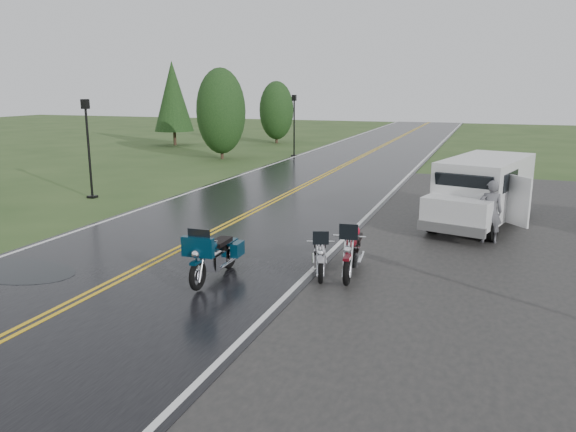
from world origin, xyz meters
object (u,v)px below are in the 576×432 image
object	(u,v)px
lamp_post_near_left	(89,149)
person_at_van	(490,213)
motorcycle_red	(347,259)
van_white	(434,198)
motorcycle_teal	(197,263)
motorcycle_silver	(321,261)
lamp_post_far_left	(294,126)

from	to	relation	value
lamp_post_near_left	person_at_van	bearing A→B (deg)	-6.49
motorcycle_red	van_white	size ratio (longest dim) A/B	0.41
van_white	lamp_post_near_left	distance (m)	12.97
motorcycle_teal	lamp_post_near_left	size ratio (longest dim) A/B	0.58
motorcycle_silver	lamp_post_near_left	size ratio (longest dim) A/B	0.50
van_white	lamp_post_near_left	xyz separation A→B (m)	(-12.90, 1.07, 0.84)
motorcycle_teal	motorcycle_silver	size ratio (longest dim) A/B	1.16
lamp_post_far_left	person_at_van	bearing A→B (deg)	-55.64
motorcycle_teal	van_white	xyz separation A→B (m)	(4.04, 6.63, 0.41)
person_at_van	motorcycle_red	bearing A→B (deg)	51.85
motorcycle_teal	lamp_post_far_left	bearing A→B (deg)	102.65
van_white	person_at_van	xyz separation A→B (m)	(1.53, -0.57, -0.20)
motorcycle_red	van_white	world-z (taller)	van_white
motorcycle_teal	van_white	size ratio (longest dim) A/B	0.41
motorcycle_teal	lamp_post_near_left	world-z (taller)	lamp_post_near_left
lamp_post_near_left	motorcycle_silver	bearing A→B (deg)	-30.07
motorcycle_teal	lamp_post_far_left	world-z (taller)	lamp_post_far_left
motorcycle_teal	person_at_van	distance (m)	8.24
motorcycle_teal	person_at_van	bearing A→B (deg)	45.42
person_at_van	lamp_post_near_left	size ratio (longest dim) A/B	0.45
van_white	motorcycle_silver	bearing A→B (deg)	-93.50
lamp_post_near_left	lamp_post_far_left	xyz separation A→B (m)	(2.85, 15.29, -0.00)
lamp_post_far_left	motorcycle_teal	bearing A→B (deg)	-75.37
lamp_post_near_left	lamp_post_far_left	world-z (taller)	lamp_post_near_left
motorcycle_red	motorcycle_silver	distance (m)	0.58
motorcycle_silver	motorcycle_red	bearing A→B (deg)	-11.58
person_at_van	lamp_post_near_left	xyz separation A→B (m)	(-14.43, 1.64, 1.03)
person_at_van	lamp_post_far_left	bearing A→B (deg)	-63.54
person_at_van	lamp_post_near_left	bearing A→B (deg)	-14.39
motorcycle_silver	van_white	bearing A→B (deg)	53.42
van_white	person_at_van	world-z (taller)	van_white
person_at_van	van_white	bearing A→B (deg)	-28.45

